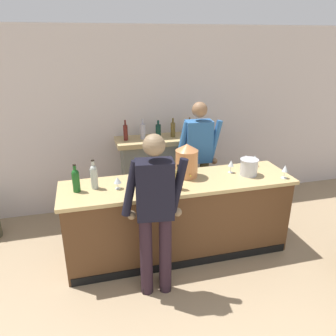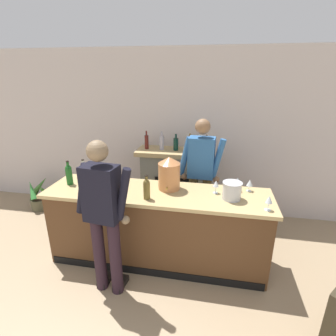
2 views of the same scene
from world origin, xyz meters
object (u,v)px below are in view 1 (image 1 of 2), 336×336
(person_customer, at_px, (155,211))
(wine_glass_back_row, at_px, (117,180))
(person_bartender, at_px, (198,158))
(ice_bucket_steel, at_px, (249,167))
(wine_bottle_chardonnay_pale, at_px, (178,178))
(fireplace_stone, at_px, (158,172))
(wine_bottle_cabernet_heavy, at_px, (94,176))
(wine_glass_by_dispenser, at_px, (285,169))
(wine_glass_front_left, at_px, (246,159))
(wine_glass_mid_counter, at_px, (255,158))
(wine_bottle_rose_blush, at_px, (76,179))
(wine_glass_near_bucket, at_px, (231,164))
(copper_dispenser, at_px, (187,160))

(person_customer, distance_m, wine_glass_back_row, 0.67)
(person_bartender, bearing_deg, person_customer, -124.90)
(ice_bucket_steel, relative_size, wine_bottle_chardonnay_pale, 0.77)
(fireplace_stone, relative_size, person_customer, 0.83)
(person_customer, height_order, wine_bottle_cabernet_heavy, person_customer)
(wine_glass_back_row, bearing_deg, wine_glass_by_dispenser, -5.91)
(person_customer, bearing_deg, wine_glass_front_left, 30.43)
(wine_glass_mid_counter, distance_m, wine_glass_by_dispenser, 0.48)
(wine_glass_by_dispenser, height_order, wine_glass_front_left, wine_glass_front_left)
(wine_bottle_chardonnay_pale, xyz_separation_m, wine_glass_by_dispenser, (1.33, -0.03, -0.01))
(wine_bottle_rose_blush, distance_m, wine_glass_front_left, 2.13)
(ice_bucket_steel, height_order, wine_glass_near_bucket, ice_bucket_steel)
(wine_bottle_rose_blush, bearing_deg, wine_glass_mid_counter, 5.24)
(ice_bucket_steel, relative_size, wine_glass_by_dispenser, 1.33)
(wine_glass_near_bucket, bearing_deg, wine_bottle_cabernet_heavy, -178.63)
(fireplace_stone, bearing_deg, wine_glass_by_dispenser, -50.32)
(wine_bottle_rose_blush, bearing_deg, person_customer, -40.59)
(person_bartender, xyz_separation_m, ice_bucket_steel, (0.40, -0.72, 0.10))
(wine_glass_mid_counter, bearing_deg, wine_glass_by_dispenser, -72.13)
(ice_bucket_steel, height_order, wine_glass_back_row, ice_bucket_steel)
(wine_bottle_chardonnay_pale, bearing_deg, wine_bottle_cabernet_heavy, 164.00)
(wine_bottle_chardonnay_pale, relative_size, wine_bottle_cabernet_heavy, 0.86)
(wine_glass_front_left, relative_size, wine_glass_back_row, 1.25)
(ice_bucket_steel, relative_size, wine_glass_mid_counter, 1.49)
(ice_bucket_steel, distance_m, wine_glass_back_row, 1.61)
(copper_dispenser, bearing_deg, wine_bottle_cabernet_heavy, -176.49)
(wine_glass_front_left, bearing_deg, wine_glass_mid_counter, 10.83)
(person_bartender, distance_m, wine_glass_mid_counter, 0.78)
(wine_bottle_rose_blush, height_order, wine_glass_back_row, wine_bottle_rose_blush)
(fireplace_stone, xyz_separation_m, wine_glass_front_left, (0.92, -1.04, 0.51))
(person_bartender, height_order, wine_bottle_rose_blush, person_bartender)
(wine_bottle_chardonnay_pale, distance_m, wine_glass_mid_counter, 1.26)
(wine_bottle_cabernet_heavy, relative_size, wine_glass_near_bucket, 2.07)
(person_customer, xyz_separation_m, copper_dispenser, (0.56, 0.73, 0.22))
(person_bartender, bearing_deg, wine_glass_by_dispenser, -50.07)
(fireplace_stone, relative_size, wine_glass_back_row, 10.20)
(wine_bottle_chardonnay_pale, relative_size, wine_glass_front_left, 1.62)
(copper_dispenser, height_order, wine_bottle_rose_blush, copper_dispenser)
(wine_glass_by_dispenser, bearing_deg, wine_bottle_chardonnay_pale, 178.88)
(fireplace_stone, height_order, copper_dispenser, fireplace_stone)
(wine_glass_by_dispenser, xyz_separation_m, wine_glass_near_bucket, (-0.55, 0.32, -0.00))
(copper_dispenser, height_order, wine_bottle_chardonnay_pale, copper_dispenser)
(wine_bottle_chardonnay_pale, bearing_deg, wine_glass_front_left, 21.41)
(ice_bucket_steel, height_order, wine_bottle_chardonnay_pale, wine_bottle_chardonnay_pale)
(fireplace_stone, height_order, wine_glass_mid_counter, fireplace_stone)
(person_customer, relative_size, wine_bottle_chardonnay_pale, 6.07)
(fireplace_stone, relative_size, wine_bottle_cabernet_heavy, 4.33)
(wine_bottle_chardonnay_pale, relative_size, wine_glass_by_dispenser, 1.73)
(wine_glass_mid_counter, height_order, wine_glass_front_left, wine_glass_front_left)
(wine_glass_near_bucket, bearing_deg, wine_bottle_rose_blush, -177.75)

